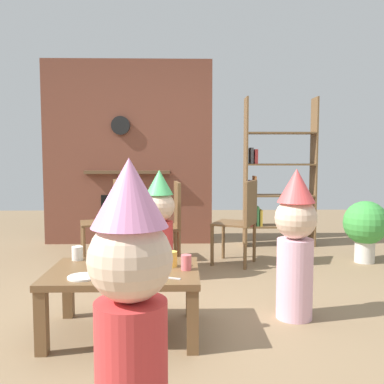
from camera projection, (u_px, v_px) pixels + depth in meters
name	position (u px, v px, depth m)	size (l,w,h in m)	color
ground_plane	(173.00, 314.00, 3.14)	(12.00, 12.00, 0.00)	#846B4C
brick_fireplace_feature	(128.00, 153.00, 5.61)	(2.20, 0.28, 2.40)	brown
bookshelf	(274.00, 180.00, 5.48)	(0.90, 0.28, 1.90)	brown
coffee_table	(124.00, 280.00, 2.76)	(0.97, 0.67, 0.43)	brown
paper_cup_near_left	(171.00, 259.00, 2.83)	(0.07, 0.07, 0.10)	#F2CC4C
paper_cup_near_right	(186.00, 262.00, 2.75)	(0.07, 0.07, 0.10)	#E5666B
paper_cup_center	(77.00, 253.00, 3.01)	(0.08, 0.08, 0.10)	silver
paper_cup_far_left	(108.00, 252.00, 3.02)	(0.08, 0.08, 0.10)	#8CD18C
paper_plate_front	(106.00, 267.00, 2.81)	(0.18, 0.18, 0.01)	white
paper_plate_rear	(82.00, 277.00, 2.57)	(0.18, 0.18, 0.01)	white
birthday_cake_slice	(128.00, 255.00, 2.97)	(0.10, 0.10, 0.09)	#EAC68C
table_fork	(169.00, 278.00, 2.56)	(0.15, 0.02, 0.01)	silver
child_with_cone_hat	(131.00, 303.00, 1.60)	(0.32, 0.32, 1.16)	#D13838
child_in_pink	(295.00, 240.00, 3.02)	(0.30, 0.30, 1.07)	#EAB2C6
child_by_the_chairs	(160.00, 222.00, 3.96)	(0.29, 0.29, 1.03)	#D13838
dining_chair_left	(108.00, 216.00, 4.61)	(0.49, 0.49, 0.90)	brown
dining_chair_middle	(168.00, 221.00, 4.29)	(0.44, 0.44, 0.90)	brown
dining_chair_right	(242.00, 217.00, 4.52)	(0.53, 0.53, 0.90)	brown
potted_plant_tall	(366.00, 225.00, 4.62)	(0.47, 0.47, 0.67)	beige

